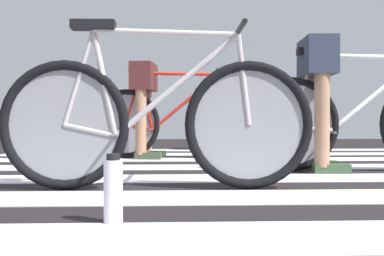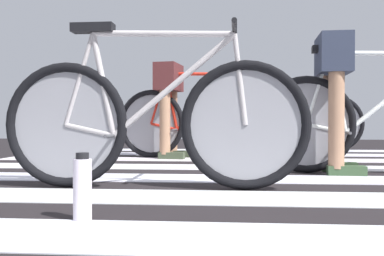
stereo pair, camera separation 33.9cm
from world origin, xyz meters
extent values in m
cube|color=black|center=(0.00, 0.00, 0.01)|extent=(18.00, 14.00, 0.02)
cube|color=silver|center=(-0.14, -1.60, 0.02)|extent=(5.20, 0.44, 0.00)
cube|color=silver|center=(0.01, -0.82, 0.02)|extent=(5.20, 0.44, 0.00)
cube|color=silver|center=(-0.08, -0.06, 0.02)|extent=(5.20, 0.44, 0.00)
cube|color=silver|center=(0.05, 0.70, 0.02)|extent=(5.20, 0.44, 0.00)
cube|color=silver|center=(-0.06, 1.47, 0.02)|extent=(5.20, 0.44, 0.00)
cube|color=silver|center=(-0.05, 2.21, 0.02)|extent=(5.20, 0.44, 0.00)
cube|color=silver|center=(0.14, 2.99, 0.02)|extent=(5.20, 0.44, 0.00)
torus|color=black|center=(-1.27, -0.53, 0.38)|extent=(0.72, 0.07, 0.72)
torus|color=black|center=(-0.25, -0.54, 0.38)|extent=(0.72, 0.07, 0.72)
cylinder|color=gray|center=(-1.27, -0.53, 0.38)|extent=(0.61, 0.01, 0.61)
cylinder|color=gray|center=(-0.25, -0.54, 0.38)|extent=(0.61, 0.01, 0.61)
cylinder|color=#BCB4B5|center=(-0.71, -0.54, 0.89)|extent=(0.80, 0.05, 0.05)
cylinder|color=#BCB4B5|center=(-0.65, -0.54, 0.60)|extent=(0.70, 0.04, 0.59)
cylinder|color=#BCB4B5|center=(-1.05, -0.53, 0.61)|extent=(0.15, 0.04, 0.59)
cylinder|color=#BCB4B5|center=(-1.13, -0.53, 0.35)|extent=(0.29, 0.03, 0.09)
cylinder|color=#BCB4B5|center=(-1.19, -0.53, 0.64)|extent=(0.18, 0.03, 0.53)
cylinder|color=#BCB4B5|center=(-0.28, -0.54, 0.63)|extent=(0.09, 0.03, 0.50)
cube|color=black|center=(-1.11, -0.53, 0.93)|extent=(0.24, 0.09, 0.05)
cylinder|color=black|center=(-0.31, -0.54, 0.90)|extent=(0.04, 0.52, 0.03)
cylinder|color=#4C4C51|center=(-0.99, -0.53, 0.32)|extent=(0.02, 0.34, 0.02)
torus|color=black|center=(0.23, 0.35, 0.38)|extent=(0.72, 0.09, 0.72)
cylinder|color=gray|center=(0.23, 0.35, 0.38)|extent=(0.61, 0.04, 0.61)
cylinder|color=white|center=(0.44, 0.34, 0.61)|extent=(0.15, 0.04, 0.59)
cylinder|color=white|center=(0.36, 0.34, 0.35)|extent=(0.29, 0.04, 0.09)
cylinder|color=white|center=(0.31, 0.34, 0.64)|extent=(0.19, 0.04, 0.53)
cube|color=black|center=(0.38, 0.34, 0.93)|extent=(0.24, 0.10, 0.05)
cylinder|color=#4C4C51|center=(0.50, 0.33, 0.32)|extent=(0.04, 0.34, 0.02)
cylinder|color=#A87A5B|center=(0.42, 0.48, 0.53)|extent=(0.11, 0.11, 0.91)
cylinder|color=#A87A5B|center=(0.41, 0.20, 0.53)|extent=(0.11, 0.11, 0.91)
cube|color=#2B3145|center=(0.41, 0.34, 0.88)|extent=(0.24, 0.42, 0.28)
cube|color=#344D2F|center=(0.49, 0.48, 0.06)|extent=(0.26, 0.11, 0.07)
cube|color=#344D2F|center=(0.48, 0.20, 0.06)|extent=(0.26, 0.11, 0.07)
torus|color=black|center=(-1.16, 1.68, 0.38)|extent=(0.72, 0.15, 0.72)
torus|color=black|center=(-0.15, 1.54, 0.38)|extent=(0.72, 0.15, 0.72)
cylinder|color=gray|center=(-1.16, 1.68, 0.38)|extent=(0.60, 0.09, 0.61)
cylinder|color=gray|center=(-0.15, 1.54, 0.38)|extent=(0.60, 0.09, 0.61)
cylinder|color=red|center=(-0.61, 1.60, 0.89)|extent=(0.80, 0.14, 0.05)
cylinder|color=red|center=(-0.55, 1.59, 0.60)|extent=(0.70, 0.13, 0.59)
cylinder|color=red|center=(-0.95, 1.65, 0.61)|extent=(0.16, 0.05, 0.59)
cylinder|color=red|center=(-1.02, 1.66, 0.35)|extent=(0.29, 0.07, 0.09)
cylinder|color=red|center=(-1.08, 1.67, 0.64)|extent=(0.19, 0.05, 0.53)
cylinder|color=red|center=(-0.18, 1.54, 0.63)|extent=(0.09, 0.04, 0.50)
cube|color=black|center=(-1.00, 1.66, 0.93)|extent=(0.25, 0.12, 0.05)
cylinder|color=black|center=(-0.21, 1.54, 0.90)|extent=(0.10, 0.52, 0.03)
cylinder|color=#4C4C51|center=(-0.89, 1.64, 0.32)|extent=(0.07, 0.34, 0.02)
cylinder|color=#A87A5B|center=(-0.96, 1.79, 0.52)|extent=(0.11, 0.11, 0.89)
cylinder|color=#A87A5B|center=(-0.99, 1.51, 0.52)|extent=(0.11, 0.11, 0.89)
cube|color=#4D2122|center=(-0.97, 1.65, 0.86)|extent=(0.27, 0.44, 0.28)
cube|color=#38422E|center=(-0.89, 1.78, 0.06)|extent=(0.27, 0.14, 0.07)
cube|color=#38422E|center=(-0.92, 1.50, 0.06)|extent=(0.27, 0.14, 0.07)
torus|color=black|center=(-0.04, 2.89, 0.38)|extent=(0.72, 0.11, 0.72)
torus|color=black|center=(0.98, 2.81, 0.38)|extent=(0.72, 0.11, 0.72)
cylinder|color=gray|center=(-0.04, 2.89, 0.38)|extent=(0.61, 0.05, 0.61)
cylinder|color=gray|center=(0.98, 2.81, 0.38)|extent=(0.61, 0.05, 0.61)
cylinder|color=#2C57AC|center=(0.52, 2.84, 0.89)|extent=(0.80, 0.10, 0.05)
cylinder|color=#2C57AC|center=(0.58, 2.84, 0.60)|extent=(0.70, 0.09, 0.59)
cylinder|color=#2C57AC|center=(0.18, 2.87, 0.61)|extent=(0.16, 0.05, 0.59)
cylinder|color=#2C57AC|center=(0.10, 2.88, 0.35)|extent=(0.29, 0.05, 0.09)
cylinder|color=#2C57AC|center=(0.04, 2.88, 0.64)|extent=(0.19, 0.04, 0.53)
cylinder|color=#2C57AC|center=(0.95, 2.81, 0.63)|extent=(0.09, 0.04, 0.50)
cube|color=black|center=(0.12, 2.88, 0.93)|extent=(0.25, 0.11, 0.05)
cylinder|color=black|center=(0.92, 2.81, 0.90)|extent=(0.07, 0.52, 0.03)
cylinder|color=#4C4C51|center=(0.24, 2.87, 0.32)|extent=(0.05, 0.34, 0.02)
cylinder|color=tan|center=(0.16, 3.01, 0.51)|extent=(0.11, 0.11, 0.88)
cylinder|color=tan|center=(0.14, 2.73, 0.51)|extent=(0.11, 0.11, 0.88)
cube|color=black|center=(0.15, 2.87, 0.85)|extent=(0.25, 0.43, 0.28)
cube|color=#50211E|center=(0.23, 3.01, 0.06)|extent=(0.27, 0.12, 0.07)
cube|color=#50211E|center=(0.21, 2.73, 0.06)|extent=(0.27, 0.12, 0.07)
cylinder|color=white|center=(-0.89, -1.38, 0.14)|extent=(0.07, 0.07, 0.23)
cylinder|color=black|center=(-0.89, -1.38, 0.27)|extent=(0.05, 0.05, 0.02)
camera|label=1|loc=(-0.67, -3.06, 0.39)|focal=42.72mm
camera|label=2|loc=(-0.33, -3.06, 0.39)|focal=42.72mm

